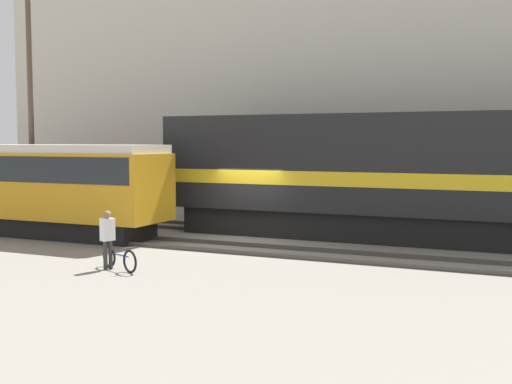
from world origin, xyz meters
name	(u,v)px	position (x,y,z in m)	size (l,w,h in m)	color
ground_plane	(243,240)	(0.00, 0.00, 0.00)	(120.00, 120.00, 0.00)	gray
track_near	(217,246)	(0.00, -2.00, 0.07)	(60.00, 1.51, 0.14)	#47423D
track_far	(266,231)	(0.00, 2.04, 0.07)	(60.00, 1.51, 0.14)	#47423D
building_backdrop	(322,72)	(0.00, 8.73, 6.71)	(31.99, 6.00, 13.42)	beige
freight_locomotive	(428,175)	(6.03, 2.04, 2.33)	(18.99, 3.04, 5.01)	black
streetcar	(38,183)	(-7.45, -2.00, 1.92)	(10.32, 2.54, 3.35)	black
bicycle	(119,259)	(-0.75, -6.20, 0.32)	(1.57, 0.75, 0.68)	black
person	(108,234)	(-1.13, -6.20, 0.97)	(0.34, 0.42, 1.60)	#333333
utility_pole_left	(31,114)	(-9.61, 0.02, 4.58)	(0.22, 0.22, 9.15)	#4C3D2D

